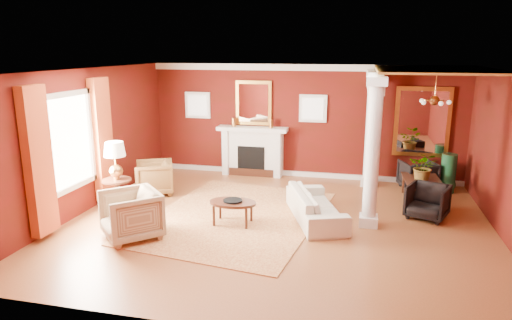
% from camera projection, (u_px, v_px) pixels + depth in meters
% --- Properties ---
extents(ground, '(8.00, 8.00, 0.00)m').
position_uv_depth(ground, '(277.00, 224.00, 8.78)').
color(ground, brown).
rests_on(ground, ground).
extents(room_shell, '(8.04, 7.04, 2.92)m').
position_uv_depth(room_shell, '(279.00, 120.00, 8.30)').
color(room_shell, '#550C0B').
rests_on(room_shell, ground).
extents(fireplace, '(1.85, 0.42, 1.29)m').
position_uv_depth(fireplace, '(252.00, 151.00, 12.05)').
color(fireplace, white).
rests_on(fireplace, ground).
extents(overmantel_mirror, '(0.95, 0.07, 1.15)m').
position_uv_depth(overmantel_mirror, '(254.00, 103.00, 11.88)').
color(overmantel_mirror, gold).
rests_on(overmantel_mirror, fireplace).
extents(flank_window_left, '(0.70, 0.07, 0.70)m').
position_uv_depth(flank_window_left, '(198.00, 105.00, 12.26)').
color(flank_window_left, white).
rests_on(flank_window_left, room_shell).
extents(flank_window_right, '(0.70, 0.07, 0.70)m').
position_uv_depth(flank_window_right, '(313.00, 108.00, 11.57)').
color(flank_window_right, white).
rests_on(flank_window_right, room_shell).
extents(left_window, '(0.21, 2.55, 2.60)m').
position_uv_depth(left_window, '(73.00, 148.00, 8.74)').
color(left_window, white).
rests_on(left_window, room_shell).
extents(column_front, '(0.36, 0.36, 2.80)m').
position_uv_depth(column_front, '(373.00, 153.00, 8.35)').
color(column_front, white).
rests_on(column_front, ground).
extents(column_back, '(0.36, 0.36, 2.80)m').
position_uv_depth(column_back, '(371.00, 128.00, 10.90)').
color(column_back, white).
rests_on(column_back, ground).
extents(header_beam, '(0.30, 3.20, 0.32)m').
position_uv_depth(header_beam, '(375.00, 81.00, 9.57)').
color(header_beam, white).
rests_on(header_beam, column_front).
extents(amber_ceiling, '(2.30, 3.40, 0.04)m').
position_uv_depth(amber_ceiling, '(435.00, 70.00, 9.12)').
color(amber_ceiling, gold).
rests_on(amber_ceiling, room_shell).
extents(dining_mirror, '(1.30, 0.07, 1.70)m').
position_uv_depth(dining_mirror, '(422.00, 122.00, 11.03)').
color(dining_mirror, gold).
rests_on(dining_mirror, room_shell).
extents(chandelier, '(0.60, 0.62, 0.75)m').
position_uv_depth(chandelier, '(435.00, 101.00, 9.30)').
color(chandelier, '#B17637').
rests_on(chandelier, room_shell).
extents(crown_trim, '(8.00, 0.08, 0.16)m').
position_uv_depth(crown_trim, '(304.00, 67.00, 11.38)').
color(crown_trim, white).
rests_on(crown_trim, room_shell).
extents(base_trim, '(8.00, 0.08, 0.12)m').
position_uv_depth(base_trim, '(302.00, 174.00, 12.04)').
color(base_trim, white).
rests_on(base_trim, ground).
extents(rug, '(3.72, 4.62, 0.02)m').
position_uv_depth(rug, '(236.00, 216.00, 9.15)').
color(rug, maroon).
rests_on(rug, ground).
extents(sofa, '(1.26, 2.11, 0.79)m').
position_uv_depth(sofa, '(316.00, 201.00, 8.89)').
color(sofa, beige).
rests_on(sofa, ground).
extents(armchair_leopard, '(1.04, 1.06, 0.84)m').
position_uv_depth(armchair_leopard, '(154.00, 176.00, 10.52)').
color(armchair_leopard, black).
rests_on(armchair_leopard, ground).
extents(armchair_stripe, '(1.26, 1.27, 0.95)m').
position_uv_depth(armchair_stripe, '(131.00, 213.00, 8.02)').
color(armchair_stripe, tan).
rests_on(armchair_stripe, ground).
extents(coffee_table, '(0.90, 0.90, 0.46)m').
position_uv_depth(coffee_table, '(233.00, 204.00, 8.66)').
color(coffee_table, black).
rests_on(coffee_table, ground).
extents(coffee_book, '(0.15, 0.08, 0.22)m').
position_uv_depth(coffee_book, '(233.00, 195.00, 8.69)').
color(coffee_book, black).
rests_on(coffee_book, coffee_table).
extents(side_table, '(0.59, 0.59, 1.46)m').
position_uv_depth(side_table, '(116.00, 165.00, 9.24)').
color(side_table, black).
rests_on(side_table, ground).
extents(dining_table, '(0.56, 1.42, 0.78)m').
position_uv_depth(dining_table, '(424.00, 185.00, 9.91)').
color(dining_table, black).
rests_on(dining_table, ground).
extents(dining_chair_near, '(0.93, 0.91, 0.75)m').
position_uv_depth(dining_chair_near, '(427.00, 200.00, 8.99)').
color(dining_chair_near, black).
rests_on(dining_chair_near, ground).
extents(dining_chair_far, '(0.93, 0.90, 0.77)m').
position_uv_depth(dining_chair_far, '(418.00, 174.00, 10.83)').
color(dining_chair_far, black).
rests_on(dining_chair_far, ground).
extents(green_urn, '(0.39, 0.39, 0.93)m').
position_uv_depth(green_urn, '(448.00, 177.00, 10.64)').
color(green_urn, '#154123').
rests_on(green_urn, ground).
extents(potted_plant, '(0.74, 0.78, 0.50)m').
position_uv_depth(potted_plant, '(425.00, 157.00, 9.73)').
color(potted_plant, '#26591E').
rests_on(potted_plant, dining_table).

